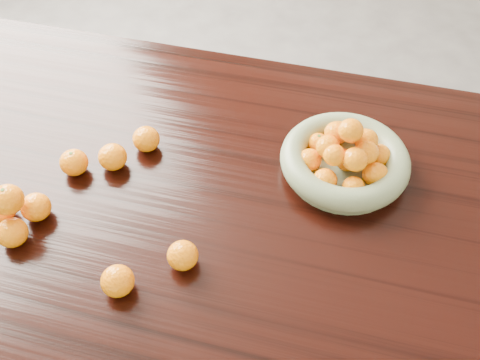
% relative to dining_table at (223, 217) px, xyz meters
% --- Properties ---
extents(ground, '(5.00, 5.00, 0.00)m').
position_rel_dining_table_xyz_m(ground, '(0.00, 0.00, -0.66)').
color(ground, slate).
rests_on(ground, ground).
extents(dining_table, '(2.00, 1.00, 0.75)m').
position_rel_dining_table_xyz_m(dining_table, '(0.00, 0.00, 0.00)').
color(dining_table, black).
rests_on(dining_table, ground).
extents(fruit_bowl, '(0.29, 0.29, 0.15)m').
position_rel_dining_table_xyz_m(fruit_bowl, '(0.25, 0.14, 0.13)').
color(fruit_bowl, gray).
rests_on(fruit_bowl, dining_table).
extents(orange_pyramid, '(0.13, 0.14, 0.11)m').
position_rel_dining_table_xyz_m(orange_pyramid, '(-0.39, -0.19, 0.13)').
color(orange_pyramid, orange).
rests_on(orange_pyramid, dining_table).
extents(loose_orange_0, '(0.06, 0.06, 0.06)m').
position_rel_dining_table_xyz_m(loose_orange_0, '(-0.34, -0.02, 0.12)').
color(loose_orange_0, orange).
rests_on(loose_orange_0, dining_table).
extents(loose_orange_1, '(0.06, 0.06, 0.06)m').
position_rel_dining_table_xyz_m(loose_orange_1, '(-0.13, -0.28, 0.12)').
color(loose_orange_1, orange).
rests_on(loose_orange_1, dining_table).
extents(loose_orange_2, '(0.06, 0.06, 0.06)m').
position_rel_dining_table_xyz_m(loose_orange_2, '(-0.03, -0.19, 0.12)').
color(loose_orange_2, orange).
rests_on(loose_orange_2, dining_table).
extents(loose_orange_3, '(0.07, 0.07, 0.06)m').
position_rel_dining_table_xyz_m(loose_orange_3, '(-0.26, 0.02, 0.12)').
color(loose_orange_3, orange).
rests_on(loose_orange_3, dining_table).
extents(loose_orange_4, '(0.06, 0.06, 0.06)m').
position_rel_dining_table_xyz_m(loose_orange_4, '(-0.21, 0.09, 0.12)').
color(loose_orange_4, orange).
rests_on(loose_orange_4, dining_table).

